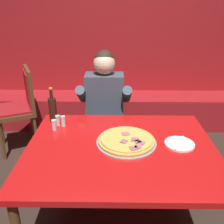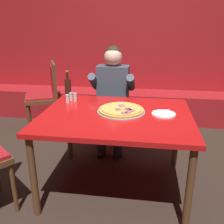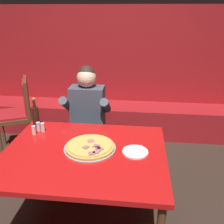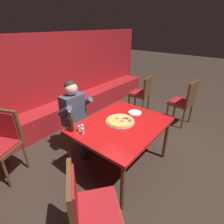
{
  "view_description": "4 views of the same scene",
  "coord_description": "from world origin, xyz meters",
  "px_view_note": "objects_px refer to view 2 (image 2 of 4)",
  "views": [
    {
      "loc": [
        -0.04,
        -1.5,
        1.69
      ],
      "look_at": [
        -0.07,
        0.31,
        0.89
      ],
      "focal_mm": 40.0,
      "sensor_mm": 36.0,
      "label": 1
    },
    {
      "loc": [
        0.26,
        -2.06,
        1.52
      ],
      "look_at": [
        -0.05,
        0.12,
        0.73
      ],
      "focal_mm": 40.0,
      "sensor_mm": 36.0,
      "label": 2
    },
    {
      "loc": [
        0.42,
        -1.71,
        1.84
      ],
      "look_at": [
        0.2,
        0.27,
        1.01
      ],
      "focal_mm": 40.0,
      "sensor_mm": 36.0,
      "label": 3
    },
    {
      "loc": [
        -1.77,
        -1.25,
        2.05
      ],
      "look_at": [
        0.12,
        0.27,
        0.82
      ],
      "focal_mm": 28.0,
      "sensor_mm": 36.0,
      "label": 4
    }
  ],
  "objects_px": {
    "main_dining_table": "(116,121)",
    "pizza": "(121,110)",
    "plate_white_paper": "(164,114)",
    "shaker_black_pepper": "(75,97)",
    "shaker_red_pepper_flakes": "(68,99)",
    "beer_bottle": "(68,88)",
    "dining_chair_by_booth": "(46,92)",
    "diner_seated_blue_shirt": "(112,95)",
    "shaker_parmesan": "(71,97)"
  },
  "relations": [
    {
      "from": "main_dining_table",
      "to": "diner_seated_blue_shirt",
      "type": "relative_size",
      "value": 1.04
    },
    {
      "from": "shaker_black_pepper",
      "to": "pizza",
      "type": "bearing_deg",
      "value": -27.52
    },
    {
      "from": "shaker_black_pepper",
      "to": "plate_white_paper",
      "type": "bearing_deg",
      "value": -17.87
    },
    {
      "from": "dining_chair_by_booth",
      "to": "diner_seated_blue_shirt",
      "type": "bearing_deg",
      "value": -22.57
    },
    {
      "from": "shaker_black_pepper",
      "to": "main_dining_table",
      "type": "bearing_deg",
      "value": -34.22
    },
    {
      "from": "diner_seated_blue_shirt",
      "to": "dining_chair_by_booth",
      "type": "height_order",
      "value": "diner_seated_blue_shirt"
    },
    {
      "from": "pizza",
      "to": "shaker_red_pepper_flakes",
      "type": "xyz_separation_m",
      "value": [
        -0.56,
        0.19,
        0.02
      ]
    },
    {
      "from": "main_dining_table",
      "to": "shaker_black_pepper",
      "type": "distance_m",
      "value": 0.57
    },
    {
      "from": "plate_white_paper",
      "to": "pizza",
      "type": "bearing_deg",
      "value": 176.79
    },
    {
      "from": "pizza",
      "to": "dining_chair_by_booth",
      "type": "distance_m",
      "value": 1.68
    },
    {
      "from": "pizza",
      "to": "shaker_black_pepper",
      "type": "xyz_separation_m",
      "value": [
        -0.5,
        0.26,
        0.02
      ]
    },
    {
      "from": "plate_white_paper",
      "to": "beer_bottle",
      "type": "bearing_deg",
      "value": 158.6
    },
    {
      "from": "pizza",
      "to": "shaker_parmesan",
      "type": "relative_size",
      "value": 5.02
    },
    {
      "from": "beer_bottle",
      "to": "shaker_parmesan",
      "type": "xyz_separation_m",
      "value": [
        0.06,
        -0.09,
        -0.07
      ]
    },
    {
      "from": "main_dining_table",
      "to": "shaker_parmesan",
      "type": "distance_m",
      "value": 0.62
    },
    {
      "from": "shaker_black_pepper",
      "to": "beer_bottle",
      "type": "bearing_deg",
      "value": 135.59
    },
    {
      "from": "dining_chair_by_booth",
      "to": "shaker_parmesan",
      "type": "bearing_deg",
      "value": -53.97
    },
    {
      "from": "plate_white_paper",
      "to": "diner_seated_blue_shirt",
      "type": "relative_size",
      "value": 0.16
    },
    {
      "from": "plate_white_paper",
      "to": "diner_seated_blue_shirt",
      "type": "xyz_separation_m",
      "value": [
        -0.57,
        0.77,
        -0.06
      ]
    },
    {
      "from": "pizza",
      "to": "diner_seated_blue_shirt",
      "type": "distance_m",
      "value": 0.77
    },
    {
      "from": "shaker_parmesan",
      "to": "shaker_red_pepper_flakes",
      "type": "bearing_deg",
      "value": -98.55
    },
    {
      "from": "shaker_red_pepper_flakes",
      "to": "dining_chair_by_booth",
      "type": "height_order",
      "value": "dining_chair_by_booth"
    },
    {
      "from": "beer_bottle",
      "to": "shaker_black_pepper",
      "type": "bearing_deg",
      "value": -44.41
    },
    {
      "from": "beer_bottle",
      "to": "shaker_parmesan",
      "type": "bearing_deg",
      "value": -57.64
    },
    {
      "from": "shaker_black_pepper",
      "to": "shaker_red_pepper_flakes",
      "type": "xyz_separation_m",
      "value": [
        -0.06,
        -0.07,
        0.0
      ]
    },
    {
      "from": "plate_white_paper",
      "to": "diner_seated_blue_shirt",
      "type": "distance_m",
      "value": 0.96
    },
    {
      "from": "pizza",
      "to": "beer_bottle",
      "type": "bearing_deg",
      "value": 149.06
    },
    {
      "from": "pizza",
      "to": "plate_white_paper",
      "type": "relative_size",
      "value": 2.05
    },
    {
      "from": "shaker_red_pepper_flakes",
      "to": "dining_chair_by_booth",
      "type": "relative_size",
      "value": 0.09
    },
    {
      "from": "shaker_black_pepper",
      "to": "diner_seated_blue_shirt",
      "type": "height_order",
      "value": "diner_seated_blue_shirt"
    },
    {
      "from": "main_dining_table",
      "to": "plate_white_paper",
      "type": "relative_size",
      "value": 6.31
    },
    {
      "from": "shaker_black_pepper",
      "to": "diner_seated_blue_shirt",
      "type": "xyz_separation_m",
      "value": [
        0.31,
        0.48,
        -0.1
      ]
    },
    {
      "from": "main_dining_table",
      "to": "diner_seated_blue_shirt",
      "type": "xyz_separation_m",
      "value": [
        -0.15,
        0.8,
        0.02
      ]
    },
    {
      "from": "pizza",
      "to": "dining_chair_by_booth",
      "type": "xyz_separation_m",
      "value": [
        -1.2,
        1.16,
        -0.19
      ]
    },
    {
      "from": "diner_seated_blue_shirt",
      "to": "plate_white_paper",
      "type": "bearing_deg",
      "value": -53.6
    },
    {
      "from": "plate_white_paper",
      "to": "beer_bottle",
      "type": "height_order",
      "value": "beer_bottle"
    },
    {
      "from": "beer_bottle",
      "to": "dining_chair_by_booth",
      "type": "height_order",
      "value": "beer_bottle"
    },
    {
      "from": "main_dining_table",
      "to": "diner_seated_blue_shirt",
      "type": "bearing_deg",
      "value": 100.65
    },
    {
      "from": "shaker_black_pepper",
      "to": "shaker_red_pepper_flakes",
      "type": "height_order",
      "value": "same"
    },
    {
      "from": "shaker_parmesan",
      "to": "shaker_red_pepper_flakes",
      "type": "relative_size",
      "value": 1.0
    },
    {
      "from": "diner_seated_blue_shirt",
      "to": "dining_chair_by_booth",
      "type": "relative_size",
      "value": 1.27
    },
    {
      "from": "shaker_red_pepper_flakes",
      "to": "dining_chair_by_booth",
      "type": "bearing_deg",
      "value": 123.21
    },
    {
      "from": "pizza",
      "to": "shaker_red_pepper_flakes",
      "type": "bearing_deg",
      "value": 161.07
    },
    {
      "from": "pizza",
      "to": "shaker_parmesan",
      "type": "height_order",
      "value": "shaker_parmesan"
    },
    {
      "from": "shaker_red_pepper_flakes",
      "to": "diner_seated_blue_shirt",
      "type": "relative_size",
      "value": 0.07
    },
    {
      "from": "plate_white_paper",
      "to": "beer_bottle",
      "type": "xyz_separation_m",
      "value": [
        -0.98,
        0.38,
        0.1
      ]
    },
    {
      "from": "plate_white_paper",
      "to": "shaker_red_pepper_flakes",
      "type": "relative_size",
      "value": 2.44
    },
    {
      "from": "shaker_black_pepper",
      "to": "diner_seated_blue_shirt",
      "type": "relative_size",
      "value": 0.07
    },
    {
      "from": "beer_bottle",
      "to": "dining_chair_by_booth",
      "type": "relative_size",
      "value": 0.29
    },
    {
      "from": "main_dining_table",
      "to": "pizza",
      "type": "xyz_separation_m",
      "value": [
        0.04,
        0.05,
        0.09
      ]
    }
  ]
}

